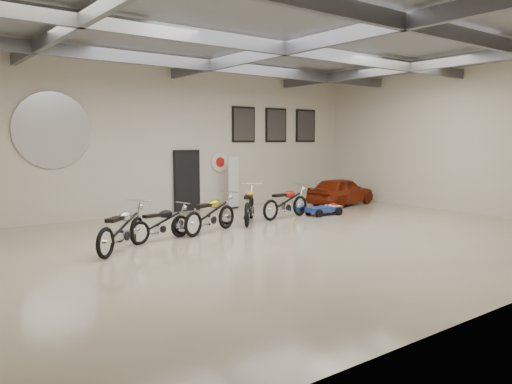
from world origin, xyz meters
TOP-DOWN VIEW (x-y plane):
  - floor at (0.00, 0.00)m, footprint 16.00×12.00m
  - ceiling at (0.00, 0.00)m, footprint 16.00×12.00m
  - back_wall at (0.00, 6.00)m, footprint 16.00×0.02m
  - right_wall at (8.00, 0.00)m, footprint 0.02×12.00m
  - ceiling_beams at (0.00, 0.00)m, footprint 15.80×11.80m
  - door at (0.50, 5.95)m, footprint 0.92×0.08m
  - logo_plaque at (-4.00, 5.95)m, footprint 2.30×0.06m
  - poster_left at (3.00, 5.96)m, footprint 1.05×0.08m
  - poster_mid at (4.60, 5.96)m, footprint 1.05×0.08m
  - poster_right at (6.20, 5.96)m, footprint 1.05×0.08m
  - oil_sign at (1.90, 5.95)m, footprint 0.72×0.10m
  - banner_stand at (2.21, 5.50)m, footprint 0.55×0.31m
  - motorcycle_silver at (-3.88, 1.08)m, footprint 2.04×1.85m
  - motorcycle_black at (-2.66, 1.64)m, footprint 1.85×0.88m
  - motorcycle_gold at (-1.07, 1.84)m, footprint 2.17×1.31m
  - motorcycle_yellow at (0.73, 2.50)m, footprint 1.99×2.14m
  - motorcycle_red at (2.20, 2.52)m, footprint 2.13×0.95m
  - go_kart at (3.75, 2.22)m, footprint 1.54×0.80m
  - vintage_car at (6.00, 3.69)m, footprint 1.80×3.35m

SIDE VIEW (x-z plane):
  - floor at x=0.00m, z-range -0.01..0.01m
  - go_kart at x=3.75m, z-range 0.00..0.54m
  - motorcycle_black at x=-2.66m, z-range 0.00..0.93m
  - motorcycle_red at x=2.20m, z-range 0.00..1.07m
  - motorcycle_gold at x=-1.07m, z-range 0.00..1.08m
  - vintage_car at x=6.00m, z-range 0.00..1.08m
  - motorcycle_silver at x=-3.88m, z-range 0.00..1.10m
  - motorcycle_yellow at x=0.73m, z-range 0.00..1.16m
  - banner_stand at x=2.21m, z-range 0.00..1.89m
  - door at x=0.50m, z-range 0.00..2.10m
  - oil_sign at x=1.90m, z-range 1.34..2.06m
  - back_wall at x=0.00m, z-range 0.00..5.00m
  - right_wall at x=8.00m, z-range 0.00..5.00m
  - logo_plaque at x=-4.00m, z-range 2.22..3.38m
  - poster_left at x=3.00m, z-range 2.42..3.78m
  - poster_mid at x=4.60m, z-range 2.42..3.78m
  - poster_right at x=6.20m, z-range 2.42..3.78m
  - ceiling_beams at x=0.00m, z-range 4.59..4.91m
  - ceiling at x=0.00m, z-range 5.00..5.00m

